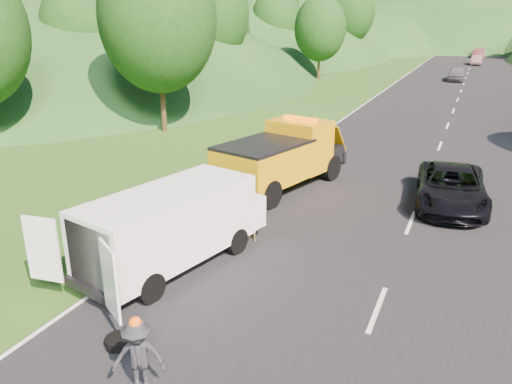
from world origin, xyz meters
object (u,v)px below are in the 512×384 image
at_px(woman, 187,236).
at_px(spare_tire, 119,346).
at_px(child, 252,241).
at_px(white_van, 174,224).
at_px(suitcase, 167,210).
at_px(tow_truck, 283,156).
at_px(passing_suv, 449,206).

bearing_deg(woman, spare_tire, -173.83).
xyz_separation_m(woman, child, (2.12, 0.54, 0.00)).
bearing_deg(white_van, spare_tire, -63.29).
bearing_deg(suitcase, spare_tire, -64.55).
relative_size(tow_truck, passing_suv, 1.30).
height_order(tow_truck, passing_suv, tow_truck).
distance_m(woman, suitcase, 1.90).
bearing_deg(white_van, passing_suv, 63.07).
bearing_deg(passing_suv, woman, -145.41).
bearing_deg(tow_truck, white_van, -77.45).
relative_size(tow_truck, child, 7.70).
bearing_deg(passing_suv, tow_truck, 179.03).
xyz_separation_m(child, passing_suv, (5.57, 5.91, 0.00)).
relative_size(suitcase, spare_tire, 0.98).
distance_m(suitcase, spare_tire, 7.43).
height_order(suitcase, passing_suv, passing_suv).
xyz_separation_m(tow_truck, white_van, (-0.31, -7.79, -0.08)).
bearing_deg(suitcase, child, -9.06).
height_order(tow_truck, white_van, tow_truck).
xyz_separation_m(white_van, child, (1.35, 2.39, -1.30)).
bearing_deg(passing_suv, suitcase, -155.29).
bearing_deg(white_van, suitcase, 140.32).
height_order(woman, suitcase, woman).
bearing_deg(tow_truck, spare_tire, -72.16).
bearing_deg(child, woman, -157.16).
bearing_deg(spare_tire, woman, 106.86).
height_order(woman, child, woman).
bearing_deg(tow_truck, child, -64.25).
xyz_separation_m(child, spare_tire, (-0.43, -6.13, 0.00)).
relative_size(white_van, woman, 4.39).
xyz_separation_m(white_van, spare_tire, (0.92, -3.74, -1.30)).
bearing_deg(woman, passing_suv, -60.67).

